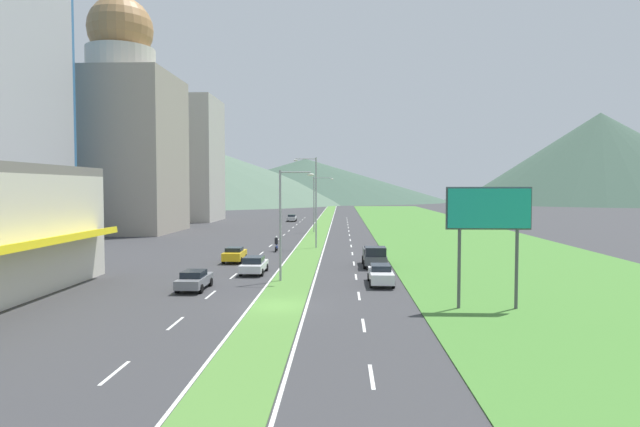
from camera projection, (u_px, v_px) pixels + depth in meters
ground_plane at (278, 306)px, 33.37m from camera, size 600.00×600.00×0.00m
grass_median at (319, 230)px, 93.25m from camera, size 3.20×240.00×0.06m
grass_verge_right at (439, 230)px, 92.41m from camera, size 24.00×240.00×0.06m
lane_dash_left_1 at (115, 373)px, 21.42m from camera, size 0.16×2.80×0.01m
lane_dash_left_2 at (176, 323)px, 29.22m from camera, size 0.16×2.80×0.01m
lane_dash_left_3 at (211, 295)px, 37.02m from camera, size 0.16×2.80×0.01m
lane_dash_left_4 at (233, 276)px, 44.83m from camera, size 0.16×2.80×0.01m
lane_dash_left_5 at (250, 263)px, 52.63m from camera, size 0.16×2.80×0.01m
lane_dash_left_6 at (262, 253)px, 60.43m from camera, size 0.16×2.80×0.01m
lane_dash_left_7 at (271, 246)px, 68.23m from camera, size 0.16×2.80×0.01m
lane_dash_left_8 at (278, 240)px, 76.03m from camera, size 0.16×2.80×0.01m
lane_dash_left_9 at (284, 235)px, 83.84m from camera, size 0.16×2.80×0.01m
lane_dash_left_10 at (289, 231)px, 91.64m from camera, size 0.16×2.80×0.01m
lane_dash_left_11 at (293, 227)px, 99.44m from camera, size 0.16×2.80×0.01m
lane_dash_left_12 at (297, 225)px, 107.24m from camera, size 0.16×2.80×0.01m
lane_dash_left_13 at (300, 222)px, 115.05m from camera, size 0.16×2.80×0.01m
lane_dash_left_14 at (302, 220)px, 122.85m from camera, size 0.16×2.80×0.01m
lane_dash_left_15 at (305, 218)px, 130.65m from camera, size 0.16×2.80×0.01m
lane_dash_right_1 at (372, 376)px, 21.00m from camera, size 0.16×2.80×0.01m
lane_dash_right_2 at (364, 325)px, 28.80m from camera, size 0.16×2.80×0.01m
lane_dash_right_3 at (359, 296)px, 36.61m from camera, size 0.16×2.80×0.01m
lane_dash_right_4 at (356, 277)px, 44.41m from camera, size 0.16×2.80×0.01m
lane_dash_right_5 at (354, 264)px, 52.21m from camera, size 0.16×2.80×0.01m
lane_dash_right_6 at (352, 254)px, 60.01m from camera, size 0.16×2.80×0.01m
lane_dash_right_7 at (351, 246)px, 67.82m from camera, size 0.16×2.80×0.01m
lane_dash_right_8 at (350, 240)px, 75.62m from camera, size 0.16×2.80×0.01m
lane_dash_right_9 at (349, 235)px, 83.42m from camera, size 0.16×2.80×0.01m
lane_dash_right_10 at (349, 231)px, 91.22m from camera, size 0.16×2.80×0.01m
lane_dash_right_11 at (348, 228)px, 99.02m from camera, size 0.16×2.80×0.01m
lane_dash_right_12 at (348, 225)px, 106.83m from camera, size 0.16×2.80×0.01m
lane_dash_right_13 at (347, 222)px, 114.63m from camera, size 0.16×2.80×0.01m
lane_dash_right_14 at (347, 220)px, 122.43m from camera, size 0.16×2.80×0.01m
lane_dash_right_15 at (347, 218)px, 130.23m from camera, size 0.16×2.80×0.01m
edge_line_median_left at (309, 230)px, 93.32m from camera, size 0.16×240.00×0.01m
edge_line_median_right at (329, 230)px, 93.18m from camera, size 0.16×240.00×0.01m
domed_building at (122, 134)px, 88.58m from camera, size 17.26×17.26×38.38m
midrise_colored at (184, 160)px, 119.11m from camera, size 15.17×15.17×27.00m
hill_far_left at (129, 162)px, 269.26m from camera, size 233.63×233.63×40.26m
hill_far_center at (306, 180)px, 292.71m from camera, size 154.86×154.86×23.03m
hill_far_right at (600, 158)px, 253.70m from camera, size 129.44×129.44×42.61m
street_lamp_near at (284, 218)px, 42.02m from camera, size 2.76×0.35×8.72m
street_lamp_mid at (314, 197)px, 65.13m from camera, size 2.83×0.46×11.00m
street_lamp_far at (316, 200)px, 88.42m from camera, size 3.33×0.50×9.11m
billboard_roadside at (489, 216)px, 32.30m from camera, size 5.11×0.28×7.42m
car_0 at (194, 280)px, 38.84m from camera, size 1.90×4.40×1.41m
car_1 at (235, 254)px, 53.12m from camera, size 1.93×4.00×1.49m
car_2 at (381, 274)px, 40.92m from camera, size 1.86×4.69×1.51m
car_3 at (292, 218)px, 117.14m from camera, size 1.95×4.22×1.50m
car_4 at (254, 265)px, 46.12m from camera, size 1.98×4.64×1.48m
pickup_truck_0 at (375, 256)px, 50.02m from camera, size 2.18×5.40×2.00m
motorcycle_rider at (276, 245)px, 62.10m from camera, size 0.36×2.00×1.80m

